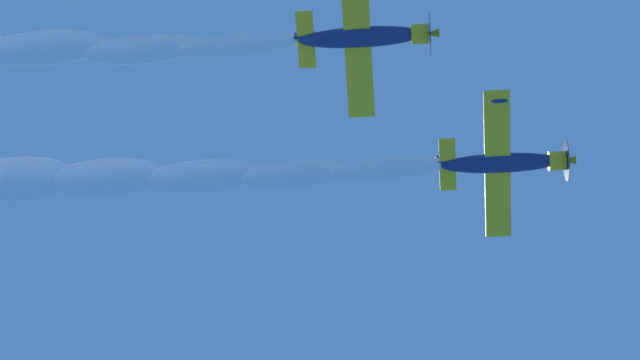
# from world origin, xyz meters

# --- Properties ---
(airplane_lead) EXTENTS (8.51, 9.42, 3.10)m
(airplane_lead) POSITION_xyz_m (-1.06, -5.90, 58.92)
(airplane_lead) COLOR navy
(airplane_left_wingman) EXTENTS (8.51, 9.44, 2.99)m
(airplane_left_wingman) POSITION_xyz_m (-6.66, -16.31, 59.41)
(airplane_left_wingman) COLOR navy
(smoke_trail_lead) EXTENTS (42.33, 13.56, 4.34)m
(smoke_trail_lead) POSITION_xyz_m (-31.52, -14.14, 60.31)
(smoke_trail_lead) COLOR white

